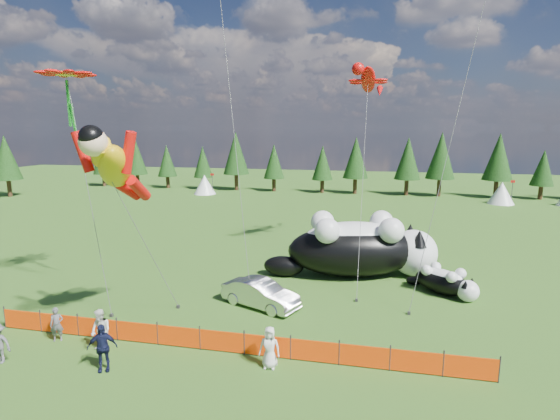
{
  "coord_description": "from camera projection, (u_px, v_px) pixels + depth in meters",
  "views": [
    {
      "loc": [
        6.1,
        -19.41,
        9.48
      ],
      "look_at": [
        1.04,
        4.0,
        4.98
      ],
      "focal_mm": 28.0,
      "sensor_mm": 36.0,
      "label": 1
    }
  ],
  "objects": [
    {
      "name": "cat_large",
      "position": [
        361.0,
        247.0,
        28.22
      ],
      "size": [
        11.18,
        5.81,
        4.08
      ],
      "rotation": [
        0.0,
        0.0,
        0.23
      ],
      "color": "black",
      "rests_on": "ground"
    },
    {
      "name": "spectator_a",
      "position": [
        57.0,
        324.0,
        19.65
      ],
      "size": [
        0.68,
        0.6,
        1.57
      ],
      "primitive_type": "imported",
      "rotation": [
        0.0,
        0.0,
        0.48
      ],
      "color": "#55555A",
      "rests_on": "ground"
    },
    {
      "name": "tree_line",
      "position": [
        332.0,
        166.0,
        64.15
      ],
      "size": [
        90.0,
        4.0,
        8.0
      ],
      "primitive_type": null,
      "color": "black",
      "rests_on": "ground"
    },
    {
      "name": "ground",
      "position": [
        243.0,
        322.0,
        21.67
      ],
      "size": [
        160.0,
        160.0,
        0.0
      ],
      "primitive_type": "plane",
      "color": "#113B0A",
      "rests_on": "ground"
    },
    {
      "name": "spectator_e",
      "position": [
        270.0,
        347.0,
        17.41
      ],
      "size": [
        0.87,
        0.58,
        1.73
      ],
      "primitive_type": "imported",
      "rotation": [
        0.0,
        0.0,
        0.04
      ],
      "color": "silver",
      "rests_on": "ground"
    },
    {
      "name": "superhero_kite",
      "position": [
        115.0,
        167.0,
        18.65
      ],
      "size": [
        5.7,
        6.58,
        10.22
      ],
      "color": "gold",
      "rests_on": "ground"
    },
    {
      "name": "cat_small",
      "position": [
        445.0,
        281.0,
        25.19
      ],
      "size": [
        3.83,
        3.33,
        1.63
      ],
      "rotation": [
        0.0,
        0.0,
        -0.67
      ],
      "color": "black",
      "rests_on": "ground"
    },
    {
      "name": "flower_kite",
      "position": [
        66.0,
        77.0,
        22.24
      ],
      "size": [
        4.46,
        3.43,
        12.48
      ],
      "color": "red",
      "rests_on": "ground"
    },
    {
      "name": "spectator_b",
      "position": [
        101.0,
        331.0,
        18.64
      ],
      "size": [
        1.05,
        0.82,
        1.9
      ],
      "primitive_type": "imported",
      "rotation": [
        0.0,
        0.0,
        -0.34
      ],
      "color": "silver",
      "rests_on": "ground"
    },
    {
      "name": "spectator_c",
      "position": [
        102.0,
        348.0,
        17.18
      ],
      "size": [
        1.28,
        1.01,
        1.95
      ],
      "primitive_type": "imported",
      "rotation": [
        0.0,
        0.0,
        0.43
      ],
      "color": "#121633",
      "rests_on": "ground"
    },
    {
      "name": "festival_tents",
      "position": [
        411.0,
        190.0,
        57.55
      ],
      "size": [
        50.0,
        3.2,
        2.8
      ],
      "primitive_type": null,
      "color": "white",
      "rests_on": "ground"
    },
    {
      "name": "car",
      "position": [
        261.0,
        294.0,
        23.45
      ],
      "size": [
        4.67,
        3.15,
        1.46
      ],
      "primitive_type": "imported",
      "rotation": [
        0.0,
        0.0,
        1.17
      ],
      "color": "silver",
      "rests_on": "ground"
    },
    {
      "name": "safety_fence",
      "position": [
        222.0,
        341.0,
        18.69
      ],
      "size": [
        22.06,
        0.06,
        1.1
      ],
      "color": "#262626",
      "rests_on": "ground"
    },
    {
      "name": "gecko_kite",
      "position": [
        368.0,
        80.0,
        30.98
      ],
      "size": [
        2.83,
        12.37,
        15.84
      ],
      "color": "red",
      "rests_on": "ground"
    }
  ]
}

